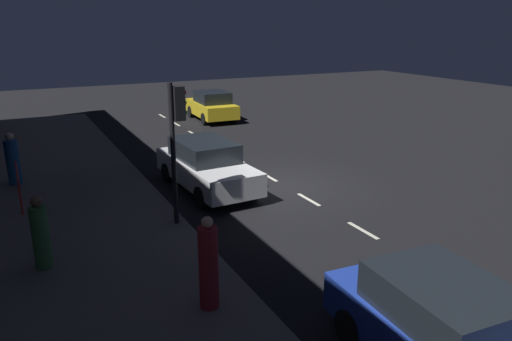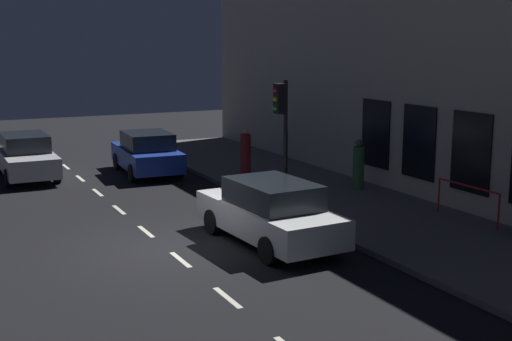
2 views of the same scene
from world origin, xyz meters
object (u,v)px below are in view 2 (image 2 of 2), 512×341
object	(u,v)px
parked_car_0	(147,153)
parked_car_3	(270,212)
traffic_light	(282,118)
pedestrian_1	(246,156)
parked_car_1	(26,156)
pedestrian_0	(358,166)

from	to	relation	value
parked_car_0	parked_car_3	bearing A→B (deg)	-86.90
traffic_light	parked_car_3	world-z (taller)	traffic_light
parked_car_0	pedestrian_1	bearing A→B (deg)	-48.42
parked_car_0	parked_car_3	size ratio (longest dim) A/B	0.91
parked_car_3	traffic_light	bearing A→B (deg)	53.16
parked_car_1	pedestrian_0	bearing A→B (deg)	141.33
parked_car_3	pedestrian_1	xyz separation A→B (m)	(2.56, 6.70, 0.19)
pedestrian_0	parked_car_3	bearing A→B (deg)	169.48
traffic_light	pedestrian_1	xyz separation A→B (m)	(0.81, 4.08, -1.76)
pedestrian_1	parked_car_3	bearing A→B (deg)	43.17
parked_car_3	pedestrian_1	distance (m)	7.17
traffic_light	pedestrian_1	bearing A→B (deg)	78.76
traffic_light	parked_car_0	world-z (taller)	traffic_light
parked_car_0	parked_car_3	distance (m)	9.90
traffic_light	parked_car_3	bearing A→B (deg)	-123.68
pedestrian_0	parked_car_0	bearing A→B (deg)	83.53
parked_car_1	parked_car_0	bearing A→B (deg)	163.24
parked_car_0	pedestrian_0	world-z (taller)	pedestrian_0
parked_car_3	pedestrian_1	world-z (taller)	pedestrian_1
pedestrian_0	traffic_light	bearing A→B (deg)	151.28
parked_car_1	parked_car_3	size ratio (longest dim) A/B	0.97
pedestrian_0	parked_car_1	bearing A→B (deg)	95.05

